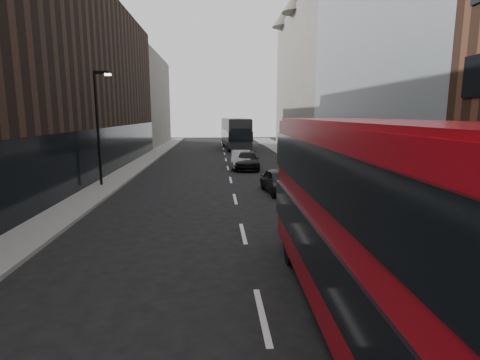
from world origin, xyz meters
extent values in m
cube|color=slate|center=(7.50, 25.00, 0.07)|extent=(3.00, 80.00, 0.15)
cube|color=slate|center=(-8.00, 25.00, 0.07)|extent=(2.00, 80.00, 0.15)
cube|color=#979DA1|center=(11.50, 21.00, 10.00)|extent=(5.00, 22.00, 20.00)
cube|color=silver|center=(9.15, 21.00, 1.90)|extent=(0.35, 21.00, 3.80)
cube|color=#635E57|center=(11.50, 44.00, 9.00)|extent=(5.00, 24.00, 18.00)
cone|color=#635E57|center=(9.50, 52.00, 19.50)|extent=(4.00, 4.00, 3.00)
cube|color=black|center=(-11.50, 30.00, 7.00)|extent=(5.00, 24.00, 14.00)
cube|color=#635E57|center=(-11.50, 52.00, 6.50)|extent=(5.00, 20.00, 13.00)
cylinder|color=black|center=(-8.30, 18.00, 3.65)|extent=(0.16, 0.16, 7.00)
cube|color=black|center=(-7.90, 18.00, 7.05)|extent=(0.90, 0.15, 0.18)
cube|color=#FFF2CC|center=(-7.50, 18.00, 6.93)|extent=(0.35, 0.22, 0.12)
cube|color=#9E0913|center=(2.25, 1.46, 2.37)|extent=(2.75, 10.91, 3.95)
cube|color=black|center=(2.25, 1.46, 1.73)|extent=(2.87, 10.97, 1.09)
cube|color=black|center=(2.25, 1.46, 3.40)|extent=(2.87, 10.97, 1.09)
cube|color=black|center=(2.39, 6.91, 1.87)|extent=(2.10, 0.14, 1.38)
cube|color=#9E0913|center=(2.25, 1.46, 4.37)|extent=(2.64, 10.48, 0.12)
cylinder|color=black|center=(1.26, 4.96, 0.49)|extent=(0.32, 0.99, 0.99)
cylinder|color=black|center=(3.42, 4.90, 0.49)|extent=(0.32, 0.99, 0.99)
cube|color=black|center=(1.61, 44.50, 2.19)|extent=(3.47, 12.46, 3.47)
cube|color=black|center=(1.61, 44.50, 1.96)|extent=(3.59, 12.52, 1.23)
cube|color=black|center=(1.95, 38.32, 2.13)|extent=(2.38, 0.21, 1.57)
cube|color=black|center=(1.27, 50.69, 2.13)|extent=(2.38, 0.21, 1.57)
cube|color=black|center=(1.61, 44.50, 3.95)|extent=(3.33, 11.96, 0.12)
cylinder|color=black|center=(0.14, 48.37, 0.56)|extent=(0.40, 1.14, 1.12)
cylinder|color=black|center=(2.64, 48.51, 0.56)|extent=(0.40, 1.14, 1.12)
cylinder|color=black|center=(0.58, 40.49, 0.56)|extent=(0.40, 1.14, 1.12)
cylinder|color=black|center=(3.07, 40.63, 0.56)|extent=(0.40, 1.14, 1.12)
imported|color=black|center=(2.67, 15.52, 0.69)|extent=(2.08, 4.21, 1.38)
imported|color=gray|center=(1.12, 26.00, 0.75)|extent=(1.89, 4.66, 1.51)
imported|color=black|center=(1.62, 25.41, 0.71)|extent=(2.32, 5.03, 1.42)
camera|label=1|loc=(-1.02, -5.86, 4.55)|focal=28.00mm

